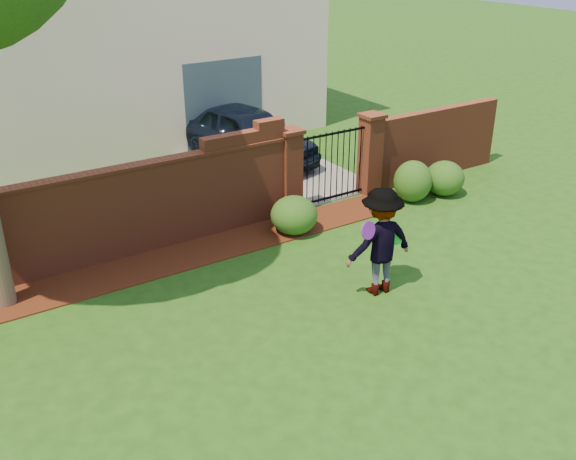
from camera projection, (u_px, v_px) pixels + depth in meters
ground at (301, 335)px, 9.94m from camera, size 80.00×80.00×0.01m
mulch_bed at (157, 263)px, 12.00m from camera, size 11.10×1.08×0.03m
brick_wall at (83, 219)px, 11.59m from camera, size 8.70×0.31×2.16m
brick_wall_return at (433, 143)px, 15.86m from camera, size 4.00×0.25×1.70m
pillar_left at (290, 171)px, 13.75m from camera, size 0.50×0.50×1.88m
pillar_right at (370, 153)px, 14.83m from camera, size 0.50×0.50×1.88m
iron_gate at (331, 166)px, 14.33m from camera, size 1.78×0.03×1.60m
driveway at (244, 154)px, 17.73m from camera, size 3.20×8.00×0.01m
house at (93, 24)px, 18.19m from camera, size 12.40×6.40×6.30m
car at (255, 136)px, 16.81m from camera, size 2.47×4.51×1.45m
shrub_left at (294, 215)px, 13.07m from camera, size 0.95×0.95×0.78m
shrub_middle at (413, 181)px, 14.57m from camera, size 0.86×0.86×0.95m
shrub_right at (445, 178)px, 14.94m from camera, size 0.90×0.90×0.80m
man at (381, 242)px, 10.70m from camera, size 1.28×0.81×1.88m
frisbee_purple at (368, 230)px, 10.24m from camera, size 0.31×0.13×0.30m
frisbee_green at (397, 238)px, 10.77m from camera, size 0.25×0.07×0.25m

